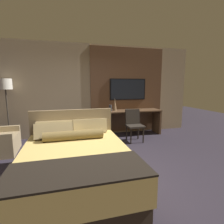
{
  "coord_description": "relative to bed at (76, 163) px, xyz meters",
  "views": [
    {
      "loc": [
        -0.53,
        -2.86,
        1.59
      ],
      "look_at": [
        0.52,
        1.05,
        0.95
      ],
      "focal_mm": 28.0,
      "sensor_mm": 36.0,
      "label": 1
    }
  ],
  "objects": [
    {
      "name": "ground_plane",
      "position": [
        0.41,
        0.16,
        -0.35
      ],
      "size": [
        16.0,
        16.0,
        0.0
      ],
      "primitive_type": "plane",
      "color": "#28232D"
    },
    {
      "name": "wall_back_tv_panel",
      "position": [
        0.61,
        2.75,
        1.05
      ],
      "size": [
        7.2,
        0.09,
        2.8
      ],
      "color": "tan",
      "rests_on": "ground_plane"
    },
    {
      "name": "bed",
      "position": [
        0.0,
        0.0,
        0.0
      ],
      "size": [
        1.66,
        2.15,
        1.07
      ],
      "color": "#33281E",
      "rests_on": "ground_plane"
    },
    {
      "name": "desk",
      "position": [
        1.86,
        2.44,
        0.19
      ],
      "size": [
        1.92,
        0.57,
        0.79
      ],
      "color": "brown",
      "rests_on": "ground_plane"
    },
    {
      "name": "tv",
      "position": [
        1.86,
        2.68,
        1.09
      ],
      "size": [
        1.21,
        0.04,
        0.68
      ],
      "color": "black"
    },
    {
      "name": "desk_chair",
      "position": [
        1.73,
        1.8,
        0.19
      ],
      "size": [
        0.46,
        0.46,
        0.89
      ],
      "rotation": [
        0.0,
        0.0,
        0.01
      ],
      "color": "#28231E",
      "rests_on": "ground_plane"
    },
    {
      "name": "floor_lamp",
      "position": [
        -1.63,
        2.5,
        1.12
      ],
      "size": [
        0.34,
        0.34,
        1.74
      ],
      "color": "#282623",
      "rests_on": "ground_plane"
    },
    {
      "name": "vase_tall",
      "position": [
        1.37,
        2.5,
        0.63
      ],
      "size": [
        0.12,
        0.12,
        0.38
      ],
      "color": "#846647",
      "rests_on": "desk"
    },
    {
      "name": "vase_short",
      "position": [
        1.19,
        2.35,
        0.54
      ],
      "size": [
        0.09,
        0.09,
        0.19
      ],
      "color": "#333338",
      "rests_on": "desk"
    },
    {
      "name": "book",
      "position": [
        1.8,
        2.37,
        0.46
      ],
      "size": [
        0.25,
        0.21,
        0.03
      ],
      "color": "#332D28",
      "rests_on": "desk"
    }
  ]
}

